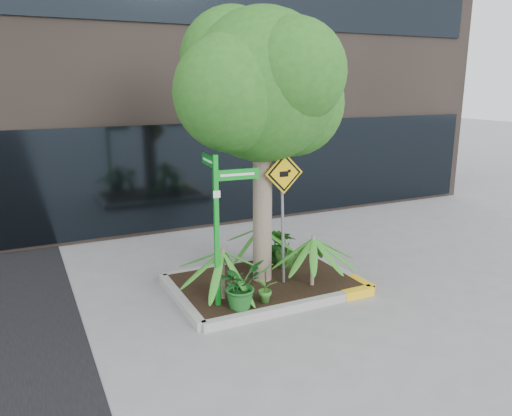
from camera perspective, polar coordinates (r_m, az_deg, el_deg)
name	(u,v)px	position (r m, az deg, el deg)	size (l,w,h in m)	color
ground	(261,296)	(8.99, 0.63, -9.97)	(80.00, 80.00, 0.00)	gray
planter	(266,283)	(9.27, 1.16, -8.52)	(3.35, 2.36, 0.15)	#9E9E99
tree	(262,86)	(8.64, 0.72, 13.78)	(3.30, 2.93, 4.95)	gray
palm_front	(313,238)	(8.81, 6.57, -3.47)	(1.05, 1.05, 1.17)	gray
palm_left	(222,251)	(8.24, -3.86, -4.96)	(1.00, 1.00, 1.11)	gray
palm_back	(260,228)	(9.78, 0.42, -2.34)	(0.90, 0.90, 1.00)	gray
shrub_a	(240,284)	(8.06, -1.81, -8.72)	(0.70, 0.70, 0.78)	#19581E
shrub_b	(285,249)	(9.80, 3.37, -4.66)	(0.41, 0.41, 0.73)	#265D1C
shrub_c	(265,282)	(8.25, 1.06, -8.41)	(0.38, 0.38, 0.72)	#326F22
shrub_d	(277,245)	(10.05, 2.46, -4.26)	(0.39, 0.39, 0.70)	#1C5719
street_sign_post	(218,217)	(7.88, -4.32, -1.04)	(0.77, 0.79, 2.61)	#0D931F
cattle_sign	(283,196)	(8.74, 3.16, 1.40)	(0.73, 0.19, 2.37)	slate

